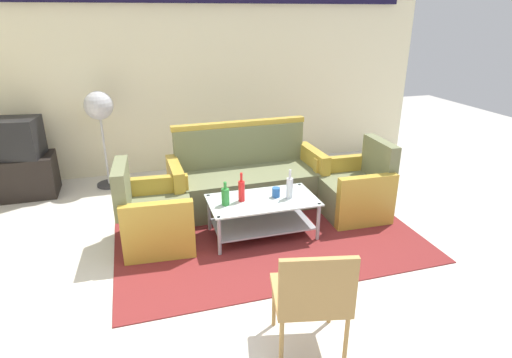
{
  "coord_description": "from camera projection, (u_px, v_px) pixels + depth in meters",
  "views": [
    {
      "loc": [
        -1.09,
        -3.0,
        2.18
      ],
      "look_at": [
        0.01,
        0.69,
        0.65
      ],
      "focal_mm": 29.49,
      "sensor_mm": 36.0,
      "label": 1
    }
  ],
  "objects": [
    {
      "name": "tv_stand",
      "position": [
        22.0,
        176.0,
        5.27
      ],
      "size": [
        0.8,
        0.5,
        0.52
      ],
      "primitive_type": "cube",
      "color": "black",
      "rests_on": "ground"
    },
    {
      "name": "bottle_red",
      "position": [
        242.0,
        190.0,
        4.19
      ],
      "size": [
        0.06,
        0.06,
        0.3
      ],
      "color": "red",
      "rests_on": "coffee_table"
    },
    {
      "name": "coffee_table",
      "position": [
        262.0,
        212.0,
        4.32
      ],
      "size": [
        1.1,
        0.6,
        0.4
      ],
      "color": "silver",
      "rests_on": "rug"
    },
    {
      "name": "rug",
      "position": [
        264.0,
        230.0,
        4.5
      ],
      "size": [
        3.07,
        2.21,
        0.01
      ],
      "primitive_type": "cube",
      "color": "maroon",
      "rests_on": "ground"
    },
    {
      "name": "bottle_clear",
      "position": [
        290.0,
        187.0,
        4.26
      ],
      "size": [
        0.07,
        0.07,
        0.31
      ],
      "color": "silver",
      "rests_on": "coffee_table"
    },
    {
      "name": "wicker_chair",
      "position": [
        312.0,
        294.0,
        2.7
      ],
      "size": [
        0.57,
        0.57,
        0.84
      ],
      "rotation": [
        0.0,
        0.0,
        -0.22
      ],
      "color": "#AD844C",
      "rests_on": "ground"
    },
    {
      "name": "ground_plane",
      "position": [
        277.0,
        273.0,
        3.77
      ],
      "size": [
        14.0,
        14.0,
        0.0
      ],
      "primitive_type": "plane",
      "color": "beige"
    },
    {
      "name": "television",
      "position": [
        13.0,
        138.0,
        5.09
      ],
      "size": [
        0.66,
        0.53,
        0.48
      ],
      "rotation": [
        0.0,
        0.0,
        2.99
      ],
      "color": "black",
      "rests_on": "tv_stand"
    },
    {
      "name": "bottle_green",
      "position": [
        225.0,
        196.0,
        4.12
      ],
      "size": [
        0.08,
        0.08,
        0.24
      ],
      "color": "#2D8C38",
      "rests_on": "coffee_table"
    },
    {
      "name": "armchair_left",
      "position": [
        154.0,
        218.0,
        4.16
      ],
      "size": [
        0.75,
        0.8,
        0.85
      ],
      "rotation": [
        0.0,
        0.0,
        -1.64
      ],
      "color": "#6B704C",
      "rests_on": "rug"
    },
    {
      "name": "couch",
      "position": [
        246.0,
        180.0,
        5.02
      ],
      "size": [
        1.82,
        0.78,
        0.96
      ],
      "rotation": [
        0.0,
        0.0,
        3.16
      ],
      "color": "#6B704C",
      "rests_on": "rug"
    },
    {
      "name": "armchair_right",
      "position": [
        355.0,
        191.0,
        4.79
      ],
      "size": [
        0.72,
        0.78,
        0.85
      ],
      "rotation": [
        0.0,
        0.0,
        1.54
      ],
      "color": "#6B704C",
      "rests_on": "rug"
    },
    {
      "name": "wall_back",
      "position": [
        208.0,
        66.0,
        5.94
      ],
      "size": [
        6.52,
        0.19,
        2.8
      ],
      "color": "beige",
      "rests_on": "ground"
    },
    {
      "name": "pedestal_fan",
      "position": [
        99.0,
        111.0,
        5.31
      ],
      "size": [
        0.36,
        0.36,
        1.27
      ],
      "color": "#2D2D33",
      "rests_on": "ground"
    },
    {
      "name": "cup",
      "position": [
        276.0,
        192.0,
        4.31
      ],
      "size": [
        0.08,
        0.08,
        0.1
      ],
      "primitive_type": "cylinder",
      "color": "#2659A5",
      "rests_on": "coffee_table"
    }
  ]
}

